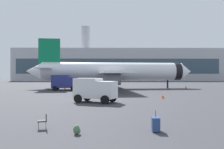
{
  "coord_description": "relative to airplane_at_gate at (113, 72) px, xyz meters",
  "views": [
    {
      "loc": [
        -0.01,
        -5.37,
        2.96
      ],
      "look_at": [
        0.4,
        26.14,
        3.0
      ],
      "focal_mm": 36.59,
      "sensor_mm": 36.0,
      "label": 1
    }
  ],
  "objects": [
    {
      "name": "cargo_van",
      "position": [
        -2.29,
        -24.51,
        -2.21
      ],
      "size": [
        4.83,
        3.64,
        2.6
      ],
      "color": "white",
      "rests_on": "ground"
    },
    {
      "name": "rolling_suitcase",
      "position": [
        1.67,
        -37.03,
        -3.27
      ],
      "size": [
        0.46,
        0.67,
        1.1
      ],
      "color": "navy",
      "rests_on": "ground"
    },
    {
      "name": "traveller_backpack",
      "position": [
        -2.37,
        -37.6,
        -3.42
      ],
      "size": [
        0.36,
        0.4,
        0.48
      ],
      "color": "#476B4C",
      "rests_on": "ground"
    },
    {
      "name": "gate_chair",
      "position": [
        -4.35,
        -36.4,
        -3.16
      ],
      "size": [
        0.59,
        0.59,
        0.86
      ],
      "color": "black",
      "rests_on": "ground"
    },
    {
      "name": "safety_cone_far",
      "position": [
        -6.56,
        0.15,
        -3.3
      ],
      "size": [
        0.44,
        0.44,
        0.73
      ],
      "color": "#F2590C",
      "rests_on": "ground"
    },
    {
      "name": "airplane_at_gate",
      "position": [
        0.0,
        0.0,
        0.0
      ],
      "size": [
        35.77,
        32.33,
        10.5
      ],
      "color": "white",
      "rests_on": "ground"
    },
    {
      "name": "service_truck",
      "position": [
        -9.25,
        -5.45,
        -2.05
      ],
      "size": [
        4.88,
        2.68,
        2.9
      ],
      "color": "navy",
      "rests_on": "ground"
    },
    {
      "name": "safety_cone_outer",
      "position": [
        -10.16,
        -0.65,
        -3.33
      ],
      "size": [
        0.44,
        0.44,
        0.66
      ],
      "color": "#F2590C",
      "rests_on": "ground"
    },
    {
      "name": "terminal_building",
      "position": [
        3.24,
        67.02,
        4.2
      ],
      "size": [
        99.43,
        20.43,
        27.5
      ],
      "color": "#B2B2B7",
      "rests_on": "ground"
    },
    {
      "name": "safety_cone_near",
      "position": [
        16.0,
        0.54,
        -3.32
      ],
      "size": [
        0.44,
        0.44,
        0.68
      ],
      "color": "#F2590C",
      "rests_on": "ground"
    },
    {
      "name": "safety_cone_mid",
      "position": [
        5.98,
        -20.36,
        -3.36
      ],
      "size": [
        0.44,
        0.44,
        0.59
      ],
      "color": "#F2590C",
      "rests_on": "ground"
    }
  ]
}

